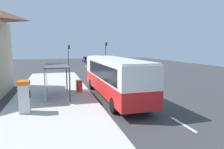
{
  "coord_description": "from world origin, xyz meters",
  "views": [
    {
      "loc": [
        -6.21,
        -14.85,
        4.09
      ],
      "look_at": [
        -1.0,
        3.49,
        1.5
      ],
      "focal_mm": 32.27,
      "sensor_mm": 36.0,
      "label": 1
    }
  ],
  "objects_px": {
    "bus": "(114,75)",
    "sedan_near": "(87,59)",
    "white_van": "(97,61)",
    "bus_shelter": "(53,73)",
    "recycling_bin_green": "(79,85)",
    "ticket_machine": "(24,96)",
    "recycling_bin_red": "(79,86)",
    "traffic_light_near_side": "(106,50)",
    "sedan_far": "(91,61)",
    "traffic_light_far_side": "(69,52)"
  },
  "relations": [
    {
      "from": "white_van",
      "to": "traffic_light_far_side",
      "type": "height_order",
      "value": "traffic_light_far_side"
    },
    {
      "from": "white_van",
      "to": "bus_shelter",
      "type": "relative_size",
      "value": 1.32
    },
    {
      "from": "ticket_machine",
      "to": "sedan_far",
      "type": "bearing_deg",
      "value": 74.28
    },
    {
      "from": "bus",
      "to": "recycling_bin_green",
      "type": "distance_m",
      "value": 4.07
    },
    {
      "from": "ticket_machine",
      "to": "recycling_bin_red",
      "type": "height_order",
      "value": "ticket_machine"
    },
    {
      "from": "recycling_bin_green",
      "to": "traffic_light_far_side",
      "type": "height_order",
      "value": "traffic_light_far_side"
    },
    {
      "from": "sedan_far",
      "to": "recycling_bin_red",
      "type": "relative_size",
      "value": 4.66
    },
    {
      "from": "ticket_machine",
      "to": "traffic_light_far_side",
      "type": "relative_size",
      "value": 0.42
    },
    {
      "from": "bus",
      "to": "white_van",
      "type": "xyz_separation_m",
      "value": [
        3.91,
        25.42,
        -0.5
      ]
    },
    {
      "from": "sedan_near",
      "to": "sedan_far",
      "type": "height_order",
      "value": "same"
    },
    {
      "from": "bus",
      "to": "bus_shelter",
      "type": "bearing_deg",
      "value": 167.52
    },
    {
      "from": "white_van",
      "to": "bus",
      "type": "bearing_deg",
      "value": -98.75
    },
    {
      "from": "bus",
      "to": "white_van",
      "type": "relative_size",
      "value": 2.09
    },
    {
      "from": "recycling_bin_red",
      "to": "traffic_light_near_side",
      "type": "relative_size",
      "value": 0.18
    },
    {
      "from": "ticket_machine",
      "to": "bus_shelter",
      "type": "height_order",
      "value": "bus_shelter"
    },
    {
      "from": "recycling_bin_green",
      "to": "ticket_machine",
      "type": "bearing_deg",
      "value": -124.18
    },
    {
      "from": "bus",
      "to": "sedan_far",
      "type": "distance_m",
      "value": 34.33
    },
    {
      "from": "bus",
      "to": "recycling_bin_green",
      "type": "bearing_deg",
      "value": 129.68
    },
    {
      "from": "white_van",
      "to": "sedan_far",
      "type": "distance_m",
      "value": 8.68
    },
    {
      "from": "bus",
      "to": "traffic_light_far_side",
      "type": "bearing_deg",
      "value": 92.49
    },
    {
      "from": "sedan_far",
      "to": "traffic_light_far_side",
      "type": "distance_m",
      "value": 6.29
    },
    {
      "from": "sedan_near",
      "to": "traffic_light_near_side",
      "type": "bearing_deg",
      "value": -71.77
    },
    {
      "from": "sedan_far",
      "to": "traffic_light_far_side",
      "type": "bearing_deg",
      "value": -157.25
    },
    {
      "from": "bus",
      "to": "traffic_light_near_side",
      "type": "relative_size",
      "value": 2.06
    },
    {
      "from": "sedan_far",
      "to": "recycling_bin_green",
      "type": "bearing_deg",
      "value": -101.81
    },
    {
      "from": "sedan_near",
      "to": "ticket_machine",
      "type": "distance_m",
      "value": 44.59
    },
    {
      "from": "ticket_machine",
      "to": "bus_shelter",
      "type": "relative_size",
      "value": 0.48
    },
    {
      "from": "recycling_bin_red",
      "to": "white_van",
      "type": "bearing_deg",
      "value": 74.53
    },
    {
      "from": "sedan_far",
      "to": "recycling_bin_green",
      "type": "height_order",
      "value": "sedan_far"
    },
    {
      "from": "sedan_near",
      "to": "recycling_bin_green",
      "type": "xyz_separation_m",
      "value": [
        -6.5,
        -37.71,
        -0.14
      ]
    },
    {
      "from": "bus",
      "to": "bus_shelter",
      "type": "relative_size",
      "value": 2.76
    },
    {
      "from": "bus",
      "to": "sedan_near",
      "type": "bearing_deg",
      "value": 84.37
    },
    {
      "from": "white_van",
      "to": "bus_shelter",
      "type": "height_order",
      "value": "bus_shelter"
    },
    {
      "from": "recycling_bin_red",
      "to": "recycling_bin_green",
      "type": "bearing_deg",
      "value": 90.0
    },
    {
      "from": "white_van",
      "to": "traffic_light_far_side",
      "type": "bearing_deg",
      "value": 129.61
    },
    {
      "from": "ticket_machine",
      "to": "recycling_bin_red",
      "type": "distance_m",
      "value": 6.3
    },
    {
      "from": "recycling_bin_red",
      "to": "bus_shelter",
      "type": "distance_m",
      "value": 2.93
    },
    {
      "from": "recycling_bin_green",
      "to": "traffic_light_near_side",
      "type": "height_order",
      "value": "traffic_light_near_side"
    },
    {
      "from": "white_van",
      "to": "recycling_bin_red",
      "type": "height_order",
      "value": "white_van"
    },
    {
      "from": "ticket_machine",
      "to": "bus",
      "type": "bearing_deg",
      "value": 22.79
    },
    {
      "from": "sedan_far",
      "to": "sedan_near",
      "type": "bearing_deg",
      "value": 89.97
    },
    {
      "from": "bus",
      "to": "recycling_bin_green",
      "type": "xyz_separation_m",
      "value": [
        -2.49,
        3.0,
        -1.19
      ]
    },
    {
      "from": "traffic_light_far_side",
      "to": "sedan_far",
      "type": "bearing_deg",
      "value": 22.75
    },
    {
      "from": "recycling_bin_red",
      "to": "traffic_light_near_side",
      "type": "bearing_deg",
      "value": 71.34
    },
    {
      "from": "sedan_far",
      "to": "recycling_bin_green",
      "type": "relative_size",
      "value": 4.66
    },
    {
      "from": "recycling_bin_red",
      "to": "recycling_bin_green",
      "type": "height_order",
      "value": "same"
    },
    {
      "from": "recycling_bin_green",
      "to": "recycling_bin_red",
      "type": "bearing_deg",
      "value": -90.0
    },
    {
      "from": "traffic_light_near_side",
      "to": "bus_shelter",
      "type": "bearing_deg",
      "value": -111.67
    },
    {
      "from": "bus",
      "to": "sedan_near",
      "type": "height_order",
      "value": "bus"
    },
    {
      "from": "ticket_machine",
      "to": "recycling_bin_green",
      "type": "xyz_separation_m",
      "value": [
        3.84,
        5.66,
        -0.52
      ]
    }
  ]
}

